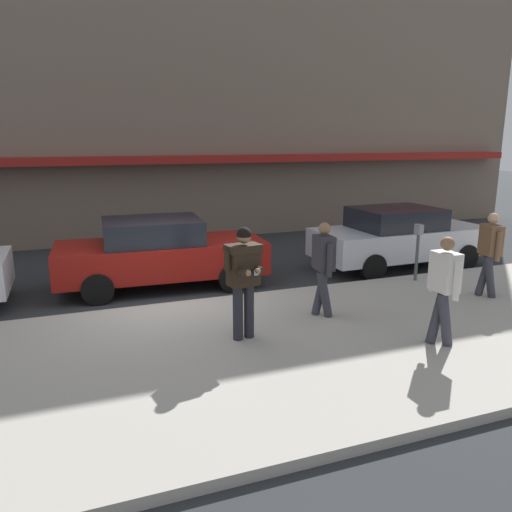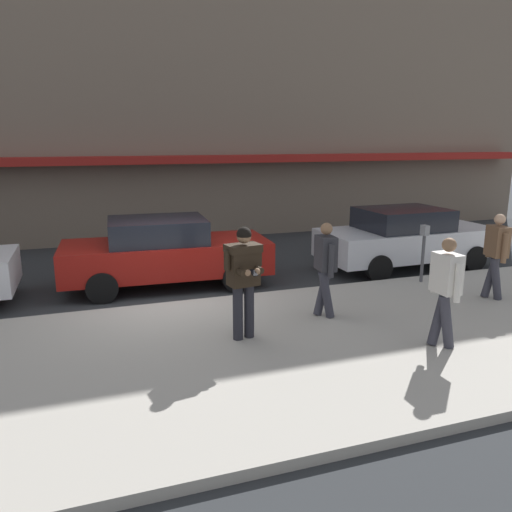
{
  "view_description": "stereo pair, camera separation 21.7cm",
  "coord_description": "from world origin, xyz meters",
  "px_view_note": "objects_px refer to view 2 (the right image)",
  "views": [
    {
      "loc": [
        -1.67,
        -9.43,
        3.25
      ],
      "look_at": [
        0.94,
        -2.47,
        1.49
      ],
      "focal_mm": 35.0,
      "sensor_mm": 36.0,
      "label": 1
    },
    {
      "loc": [
        -1.46,
        -9.51,
        3.25
      ],
      "look_at": [
        0.94,
        -2.47,
        1.49
      ],
      "focal_mm": 35.0,
      "sensor_mm": 36.0,
      "label": 2
    }
  ],
  "objects_px": {
    "parked_sedan_far": "(406,238)",
    "pedestrian_dark_coat": "(496,251)",
    "pedestrian_in_light_coat": "(446,286)",
    "pedestrian_with_bag": "(325,264)",
    "parked_sedan_mid": "(165,252)",
    "parking_meter": "(424,245)",
    "man_texting_on_phone": "(244,271)"
  },
  "relations": [
    {
      "from": "parked_sedan_mid",
      "to": "man_texting_on_phone",
      "type": "bearing_deg",
      "value": -80.12
    },
    {
      "from": "parked_sedan_far",
      "to": "man_texting_on_phone",
      "type": "height_order",
      "value": "man_texting_on_phone"
    },
    {
      "from": "parked_sedan_far",
      "to": "pedestrian_dark_coat",
      "type": "distance_m",
      "value": 3.09
    },
    {
      "from": "parked_sedan_mid",
      "to": "man_texting_on_phone",
      "type": "relative_size",
      "value": 2.54
    },
    {
      "from": "parked_sedan_far",
      "to": "pedestrian_with_bag",
      "type": "relative_size",
      "value": 2.67
    },
    {
      "from": "pedestrian_in_light_coat",
      "to": "pedestrian_dark_coat",
      "type": "bearing_deg",
      "value": 32.76
    },
    {
      "from": "man_texting_on_phone",
      "to": "pedestrian_with_bag",
      "type": "bearing_deg",
      "value": 17.42
    },
    {
      "from": "pedestrian_dark_coat",
      "to": "parked_sedan_mid",
      "type": "bearing_deg",
      "value": 149.99
    },
    {
      "from": "man_texting_on_phone",
      "to": "parking_meter",
      "type": "xyz_separation_m",
      "value": [
        4.7,
        1.8,
        -0.28
      ]
    },
    {
      "from": "pedestrian_with_bag",
      "to": "pedestrian_dark_coat",
      "type": "height_order",
      "value": "same"
    },
    {
      "from": "pedestrian_in_light_coat",
      "to": "man_texting_on_phone",
      "type": "bearing_deg",
      "value": 155.18
    },
    {
      "from": "man_texting_on_phone",
      "to": "pedestrian_with_bag",
      "type": "height_order",
      "value": "man_texting_on_phone"
    },
    {
      "from": "parked_sedan_mid",
      "to": "pedestrian_with_bag",
      "type": "bearing_deg",
      "value": -54.5
    },
    {
      "from": "parked_sedan_mid",
      "to": "parking_meter",
      "type": "relative_size",
      "value": 3.61
    },
    {
      "from": "parked_sedan_mid",
      "to": "pedestrian_with_bag",
      "type": "xyz_separation_m",
      "value": [
        2.32,
        -3.25,
        0.32
      ]
    },
    {
      "from": "pedestrian_in_light_coat",
      "to": "parking_meter",
      "type": "bearing_deg",
      "value": 57.73
    },
    {
      "from": "pedestrian_in_light_coat",
      "to": "pedestrian_with_bag",
      "type": "height_order",
      "value": "same"
    },
    {
      "from": "parked_sedan_mid",
      "to": "parking_meter",
      "type": "xyz_separation_m",
      "value": [
        5.36,
        -1.97,
        0.18
      ]
    },
    {
      "from": "man_texting_on_phone",
      "to": "parked_sedan_far",
      "type": "bearing_deg",
      "value": 32.34
    },
    {
      "from": "man_texting_on_phone",
      "to": "pedestrian_in_light_coat",
      "type": "height_order",
      "value": "man_texting_on_phone"
    },
    {
      "from": "parking_meter",
      "to": "pedestrian_dark_coat",
      "type": "bearing_deg",
      "value": -68.3
    },
    {
      "from": "pedestrian_in_light_coat",
      "to": "pedestrian_dark_coat",
      "type": "height_order",
      "value": "same"
    },
    {
      "from": "parked_sedan_far",
      "to": "parking_meter",
      "type": "xyz_separation_m",
      "value": [
        -0.7,
        -1.62,
        0.18
      ]
    },
    {
      "from": "man_texting_on_phone",
      "to": "pedestrian_with_bag",
      "type": "distance_m",
      "value": 1.75
    },
    {
      "from": "pedestrian_in_light_coat",
      "to": "pedestrian_with_bag",
      "type": "bearing_deg",
      "value": 121.37
    },
    {
      "from": "parked_sedan_far",
      "to": "pedestrian_in_light_coat",
      "type": "distance_m",
      "value": 5.39
    },
    {
      "from": "parked_sedan_far",
      "to": "pedestrian_dark_coat",
      "type": "relative_size",
      "value": 2.67
    },
    {
      "from": "parked_sedan_mid",
      "to": "parked_sedan_far",
      "type": "bearing_deg",
      "value": -3.36
    },
    {
      "from": "pedestrian_with_bag",
      "to": "pedestrian_in_light_coat",
      "type": "bearing_deg",
      "value": -58.63
    },
    {
      "from": "parked_sedan_mid",
      "to": "pedestrian_with_bag",
      "type": "height_order",
      "value": "pedestrian_with_bag"
    },
    {
      "from": "parked_sedan_mid",
      "to": "parked_sedan_far",
      "type": "height_order",
      "value": "same"
    },
    {
      "from": "man_texting_on_phone",
      "to": "parking_meter",
      "type": "distance_m",
      "value": 5.04
    }
  ]
}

